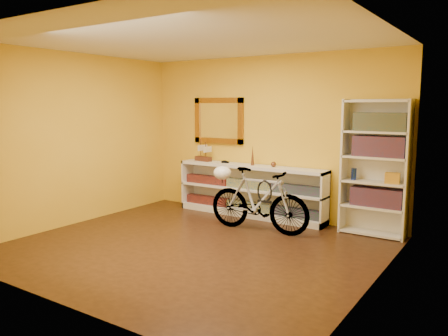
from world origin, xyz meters
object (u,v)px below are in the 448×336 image
Objects in this scene: bicycle at (259,200)px; helmet at (222,173)px; bookcase at (375,168)px; console_unit at (250,191)px.

bicycle reaches higher than helmet.
bicycle is at bearing -152.36° from bookcase.
bicycle is (-1.42, -0.74, -0.49)m from bookcase.
bookcase is at bearing -66.16° from bicycle.
helmet is at bearing 90.00° from bicycle.
console_unit is 1.65× the size of bicycle.
helmet is at bearing -158.80° from bookcase.
bookcase is (1.98, 0.03, 0.52)m from console_unit.
helmet reaches higher than console_unit.
bookcase reaches higher than helmet.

